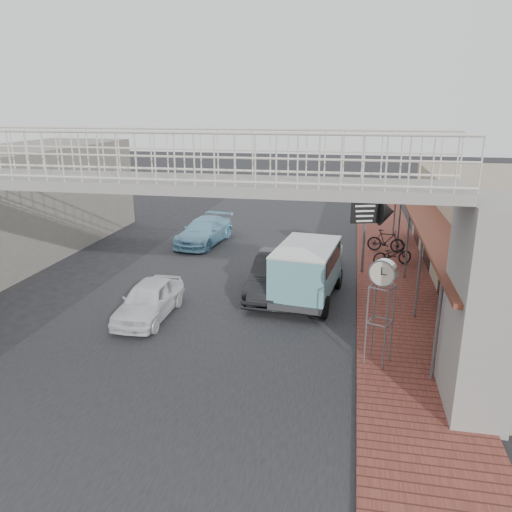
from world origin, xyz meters
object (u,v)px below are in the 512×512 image
at_px(dark_sedan, 278,275).
at_px(motorcycle_far, 386,241).
at_px(street_clock, 383,278).
at_px(arrow_sign, 384,213).
at_px(angkot_curb, 312,258).
at_px(angkot_far, 204,231).
at_px(motorcycle_near, 392,254).
at_px(angkot_van, 308,265).
at_px(white_hatchback, 149,300).

bearing_deg(dark_sedan, motorcycle_far, 57.87).
distance_m(street_clock, arrow_sign, 8.11).
height_order(angkot_curb, angkot_far, angkot_curb).
height_order(dark_sedan, angkot_curb, dark_sedan).
relative_size(dark_sedan, street_clock, 1.59).
distance_m(angkot_curb, motorcycle_far, 4.83).
bearing_deg(motorcycle_near, arrow_sign, 128.01).
height_order(motorcycle_near, arrow_sign, arrow_sign).
bearing_deg(arrow_sign, dark_sedan, -157.32).
xyz_separation_m(motorcycle_near, motorcycle_far, (-0.17, 2.09, 0.05)).
bearing_deg(angkot_curb, angkot_van, 85.16).
height_order(dark_sedan, arrow_sign, arrow_sign).
distance_m(white_hatchback, angkot_van, 5.74).
distance_m(angkot_curb, street_clock, 8.33).
xyz_separation_m(dark_sedan, motorcycle_far, (4.31, 6.36, -0.14)).
distance_m(dark_sedan, angkot_far, 8.09).
xyz_separation_m(white_hatchback, arrow_sign, (7.85, 6.15, 2.03)).
distance_m(angkot_curb, angkot_far, 6.92).
relative_size(angkot_curb, motorcycle_far, 2.63).
bearing_deg(dark_sedan, street_clock, -52.49).
relative_size(angkot_far, motorcycle_far, 2.50).
relative_size(dark_sedan, motorcycle_far, 2.64).
bearing_deg(angkot_curb, arrow_sign, -179.51).
height_order(street_clock, arrow_sign, arrow_sign).
xyz_separation_m(white_hatchback, motorcycle_near, (8.41, 7.23, -0.04)).
distance_m(angkot_van, street_clock, 5.22).
xyz_separation_m(angkot_curb, angkot_van, (0.12, -3.22, 0.70)).
height_order(angkot_van, arrow_sign, arrow_sign).
bearing_deg(angkot_van, motorcycle_far, 71.66).
xyz_separation_m(motorcycle_near, arrow_sign, (-0.56, -1.08, 2.07)).
height_order(angkot_curb, motorcycle_near, angkot_curb).
height_order(dark_sedan, street_clock, street_clock).
distance_m(white_hatchback, angkot_curb, 7.62).
xyz_separation_m(angkot_far, street_clock, (8.33, -11.39, 1.92)).
height_order(dark_sedan, angkot_van, angkot_van).
relative_size(white_hatchback, motorcycle_far, 2.05).
relative_size(white_hatchback, motorcycle_near, 2.00).
bearing_deg(angkot_far, motorcycle_far, 6.82).
relative_size(angkot_van, arrow_sign, 1.44).
bearing_deg(motorcycle_far, angkot_far, 101.10).
height_order(white_hatchback, angkot_curb, angkot_curb).
bearing_deg(motorcycle_far, street_clock, -172.23).
xyz_separation_m(angkot_curb, angkot_far, (-5.87, 3.67, -0.00)).
xyz_separation_m(angkot_curb, street_clock, (2.46, -7.72, 1.91)).
relative_size(dark_sedan, angkot_curb, 1.00).
height_order(white_hatchback, motorcycle_far, white_hatchback).
height_order(motorcycle_far, arrow_sign, arrow_sign).
height_order(white_hatchback, dark_sedan, dark_sedan).
relative_size(angkot_far, street_clock, 1.51).
xyz_separation_m(white_hatchback, angkot_van, (5.08, 2.56, 0.73)).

